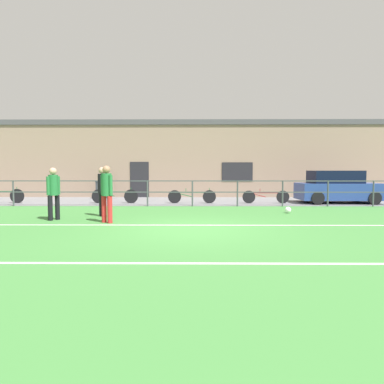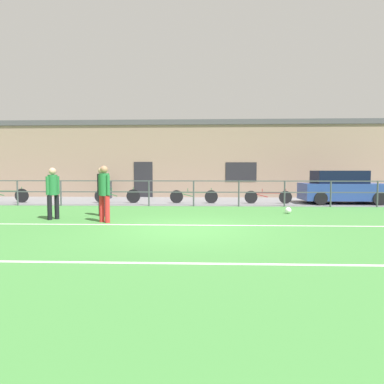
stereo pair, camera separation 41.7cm
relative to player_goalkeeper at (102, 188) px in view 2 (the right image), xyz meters
name	(u,v)px [view 2 (the right image)]	position (x,y,z in m)	size (l,w,h in m)	color
ground	(186,230)	(3.08, -2.59, -0.99)	(60.00, 44.00, 0.04)	#42843D
field_line_touchline	(187,225)	(3.08, -1.90, -0.97)	(36.00, 0.11, 0.00)	white
field_line_hash	(174,263)	(3.08, -6.04, -0.97)	(36.00, 0.11, 0.00)	white
pavement_strip	(195,201)	(3.08, 5.91, -0.96)	(48.00, 5.00, 0.02)	slate
perimeter_fence	(194,190)	(3.08, 3.41, -0.22)	(36.07, 0.07, 1.15)	#474C51
clubhouse_facade	(197,159)	(3.08, 9.61, 1.32)	(28.00, 2.56, 4.56)	gray
player_goalkeeper	(102,188)	(0.00, 0.00, 0.00)	(0.32, 0.40, 1.71)	black
player_striker	(104,190)	(0.52, -1.45, 0.02)	(0.41, 0.32, 1.74)	red
player_winger	(53,190)	(-1.32, -0.90, -0.01)	(0.31, 0.39, 1.68)	black
soccer_ball_match	(288,210)	(6.67, 0.97, -0.85)	(0.23, 0.23, 0.23)	white
parked_car_red	(341,188)	(10.11, 4.91, -0.21)	(3.85, 1.90, 1.57)	#28428E
bicycle_parked_0	(117,196)	(-0.66, 4.61, -0.60)	(2.23, 0.04, 0.76)	black
bicycle_parked_1	(4,195)	(-6.25, 4.61, -0.59)	(2.42, 0.04, 0.78)	black
bicycle_parked_2	(194,196)	(3.05, 4.61, -0.62)	(2.30, 0.04, 0.73)	black
bicycle_parked_3	(268,197)	(6.58, 4.61, -0.63)	(2.23, 0.04, 0.71)	black
trash_bin_0	(106,189)	(-2.04, 7.39, -0.44)	(0.60, 0.51, 1.00)	#33383D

